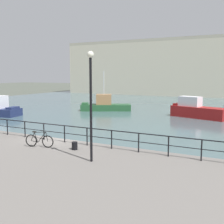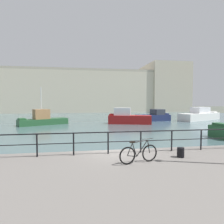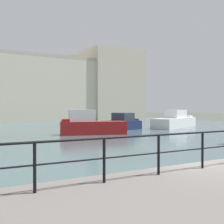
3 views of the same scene
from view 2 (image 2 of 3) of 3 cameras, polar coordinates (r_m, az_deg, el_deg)
ground_plane at (r=10.72m, az=1.21°, el=-15.43°), size 240.00×240.00×0.00m
water_basin at (r=40.38m, az=-6.65°, el=-1.81°), size 80.00×60.00×0.01m
harbor_building at (r=67.26m, az=-2.79°, el=5.85°), size 67.82×17.55×16.23m
moored_white_yacht at (r=29.99m, az=4.70°, el=-1.73°), size 6.70×3.66×2.45m
moored_green_narrowboat at (r=30.43m, az=-19.59°, el=-2.09°), size 7.12×5.05×5.50m
moored_harbor_tender at (r=35.77m, az=12.03°, el=-1.29°), size 6.12×3.77×2.04m
moored_small_launch at (r=39.41m, az=24.17°, el=-0.89°), size 9.58×6.30×2.37m
quay_railing at (r=9.51m, az=-1.13°, el=-7.75°), size 22.97×0.07×1.08m
parked_bicycle at (r=8.28m, az=7.78°, el=-11.90°), size 1.74×0.47×0.98m
mooring_bollard at (r=9.56m, az=19.33°, el=-11.04°), size 0.32×0.32×0.44m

